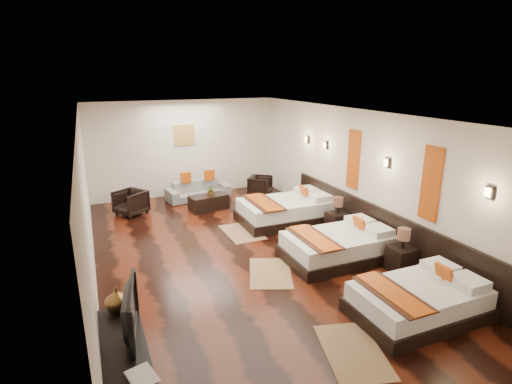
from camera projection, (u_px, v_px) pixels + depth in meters
name	position (u px, v px, depth m)	size (l,w,h in m)	color
floor	(244.00, 257.00, 8.02)	(5.50, 9.50, 0.01)	black
ceiling	(242.00, 115.00, 7.22)	(5.50, 9.50, 0.01)	white
back_wall	(185.00, 148.00, 11.81)	(5.50, 0.01, 2.80)	silver
left_wall	(87.00, 207.00, 6.59)	(0.01, 9.50, 2.80)	silver
right_wall	(362.00, 176.00, 8.65)	(0.01, 9.50, 2.80)	silver
headboard_panel	(381.00, 230.00, 8.19)	(0.08, 6.60, 0.90)	black
bed_near	(419.00, 300.00, 6.00)	(1.96, 1.23, 0.75)	black
bed_mid	(339.00, 246.00, 7.87)	(2.09, 1.31, 0.80)	black
bed_far	(286.00, 210.00, 9.86)	(2.23, 1.40, 0.85)	black
nightstand_a	(401.00, 257.00, 7.34)	(0.43, 0.43, 0.84)	black
nightstand_b	(337.00, 220.00, 9.18)	(0.43, 0.43, 0.84)	black
jute_mat_near	(353.00, 351.00, 5.27)	(0.75, 1.20, 0.01)	olive
jute_mat_mid	(270.00, 273.00, 7.35)	(0.75, 1.20, 0.01)	olive
jute_mat_far	(242.00, 232.00, 9.23)	(0.75, 1.20, 0.01)	olive
tv_console	(126.00, 368.00, 4.59)	(0.50, 1.80, 0.55)	black
tv	(124.00, 312.00, 4.68)	(1.02, 0.13, 0.59)	black
book	(130.00, 383.00, 3.98)	(0.26, 0.34, 0.03)	black
figurine	(117.00, 299.00, 5.20)	(0.30, 0.30, 0.32)	brown
sofa	(198.00, 190.00, 11.66)	(1.81, 0.71, 0.53)	slate
armchair_left	(131.00, 202.00, 10.35)	(0.68, 0.70, 0.64)	black
armchair_right	(260.00, 186.00, 11.99)	(0.63, 0.65, 0.59)	black
coffee_table	(209.00, 202.00, 10.75)	(1.00, 0.50, 0.40)	black
table_plant	(211.00, 190.00, 10.70)	(0.25, 0.21, 0.27)	#276120
orange_panel_a	(431.00, 184.00, 6.88)	(0.04, 0.40, 1.30)	#D86014
orange_panel_b	(353.00, 160.00, 8.82)	(0.04, 0.40, 1.30)	#D86014
sconce_near	(489.00, 192.00, 5.85)	(0.07, 0.12, 0.18)	black
sconce_mid	(387.00, 163.00, 7.80)	(0.07, 0.12, 0.18)	black
sconce_far	(326.00, 145.00, 9.74)	(0.07, 0.12, 0.18)	black
sconce_lounge	(307.00, 140.00, 10.53)	(0.07, 0.12, 0.18)	black
gold_artwork	(184.00, 135.00, 11.68)	(0.60, 0.04, 0.60)	#AD873F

